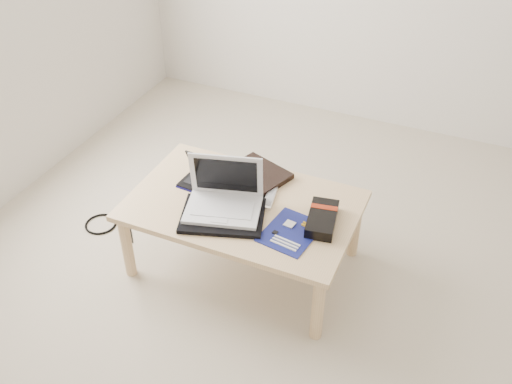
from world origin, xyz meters
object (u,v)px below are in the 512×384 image
at_px(netbook, 205,178).
at_px(gpu_box, 322,219).
at_px(coffee_table, 243,211).
at_px(white_laptop, 224,198).

distance_m(netbook, gpu_box, 0.64).
bearing_deg(netbook, gpu_box, -5.48).
bearing_deg(coffee_table, gpu_box, 1.54).
xyz_separation_m(coffee_table, white_laptop, (-0.06, -0.08, 0.12)).
relative_size(coffee_table, white_laptop, 2.74).
height_order(coffee_table, white_laptop, white_laptop).
bearing_deg(white_laptop, gpu_box, 10.96).
relative_size(coffee_table, gpu_box, 4.08).
height_order(coffee_table, netbook, netbook).
bearing_deg(netbook, white_laptop, -39.67).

